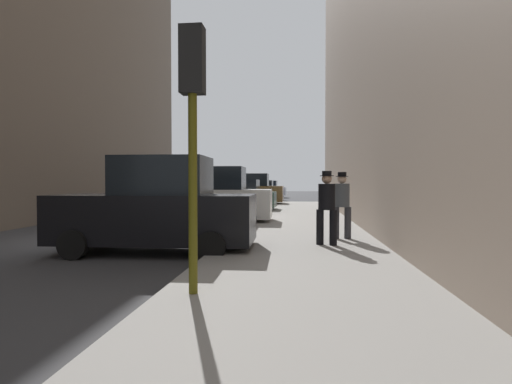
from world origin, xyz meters
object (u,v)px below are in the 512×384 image
Objects in this scene: parked_white_van at (214,198)px; pedestrian_with_beanie at (342,202)px; parked_dark_green_sedan at (238,197)px; traffic_light at (193,101)px; pedestrian_with_fedora at (327,204)px; fire_hydrant at (264,208)px; parked_bronze_suv at (251,191)px; parked_silver_sedan at (266,190)px; parked_blue_sedan at (260,191)px; parked_black_suv at (157,209)px.

parked_white_van is 2.61× the size of pedestrian_with_beanie.
parked_dark_green_sedan is 16.85m from traffic_light.
fire_hydrant is at bearing 105.55° from pedestrian_with_fedora.
parked_bronze_suv reaches higher than pedestrian_with_fedora.
parked_white_van is at bearing -90.00° from parked_silver_sedan.
parked_white_van reaches higher than parked_dark_green_sedan.
fire_hydrant is at bearing 111.66° from pedestrian_with_beanie.
parked_blue_sedan is 2.38× the size of pedestrian_with_fedora.
parked_white_van is at bearing 90.00° from parked_black_suv.
parked_white_van is 10.39m from traffic_light.
pedestrian_with_fedora is (3.96, -5.67, 0.10)m from parked_white_van.
traffic_light is at bearing -89.76° from fire_hydrant.
traffic_light reaches higher than parked_blue_sedan.
parked_bronze_suv is at bearing -90.00° from parked_silver_sedan.
pedestrian_with_fedora is (3.96, -32.20, 0.29)m from parked_silver_sedan.
parked_black_suv is 4.51m from traffic_light.
parked_silver_sedan is 36.70m from traffic_light.
pedestrian_with_beanie is at bearing 64.84° from traffic_light.
parked_silver_sedan is (-0.00, 7.06, 0.00)m from parked_blue_sedan.
parked_dark_green_sedan and parked_blue_sedan have the same top height.
parked_white_van is at bearing 100.43° from traffic_light.
parked_bronze_suv is 2.60× the size of pedestrian_with_fedora.
parked_white_van and parked_bronze_suv have the same top height.
parked_black_suv is 4.79m from pedestrian_with_beanie.
parked_black_suv is at bearing -90.00° from parked_dark_green_sedan.
parked_black_suv is 19.23m from parked_bronze_suv.
fire_hydrant is (1.80, 8.43, -0.54)m from parked_black_suv.
parked_dark_green_sedan is 2.39× the size of pedestrian_with_fedora.
parked_silver_sedan is at bearing 94.22° from fire_hydrant.
parked_black_suv is at bearing -102.08° from fire_hydrant.
parked_white_van reaches higher than pedestrian_with_fedora.
parked_blue_sedan is 0.99× the size of parked_silver_sedan.
parked_blue_sedan is at bearing 90.00° from parked_dark_green_sedan.
parked_black_suv and parked_bronze_suv have the same top height.
pedestrian_with_fedora is at bearing 9.63° from parked_black_suv.
parked_bronze_suv is 6.58m from parked_blue_sedan.
pedestrian_with_fedora reaches higher than parked_silver_sedan.
parked_dark_green_sedan is at bearing 111.90° from fire_hydrant.
pedestrian_with_beanie is at bearing 66.58° from pedestrian_with_fedora.
parked_black_suv is 1.10× the size of parked_blue_sedan.
parked_blue_sedan is at bearing 90.00° from parked_white_van.
parked_black_suv is 1.09× the size of parked_dark_green_sedan.
parked_dark_green_sedan is 12.87m from pedestrian_with_fedora.
parked_black_suv is 25.82m from parked_blue_sedan.
parked_bronze_suv is 18.01m from pedestrian_with_beanie.
parked_black_suv is at bearing -170.37° from pedestrian_with_fedora.
parked_white_van is 6.37m from pedestrian_with_beanie.
parked_dark_green_sedan reaches higher than fire_hydrant.
parked_silver_sedan is 2.40× the size of pedestrian_with_beanie.
parked_black_suv is 12.91m from parked_dark_green_sedan.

